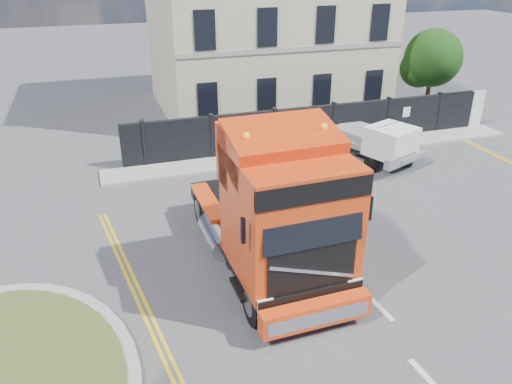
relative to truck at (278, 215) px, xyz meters
name	(u,v)px	position (x,y,z in m)	size (l,w,h in m)	color
ground	(252,269)	(-0.55, 0.61, -2.04)	(120.00, 120.00, 0.00)	#424244
hoarding_fence	(324,126)	(6.01, 9.61, -1.04)	(18.80, 0.25, 2.00)	black
georgian_building	(263,6)	(5.45, 17.11, 3.73)	(12.30, 10.30, 12.80)	#BDB696
tree	(430,61)	(13.83, 12.71, 1.01)	(3.20, 3.20, 4.80)	#382619
pavement_far	(321,152)	(5.45, 8.71, -1.98)	(20.00, 1.60, 0.12)	gray
truck	(278,215)	(0.00, 0.00, 0.00)	(3.00, 7.65, 4.55)	black
flatbed_pickup	(383,143)	(7.40, 6.56, -1.02)	(3.31, 4.97, 1.89)	slate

